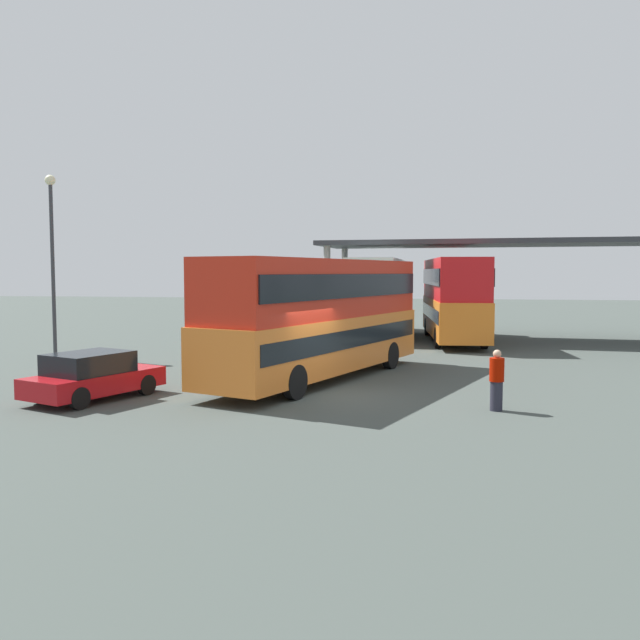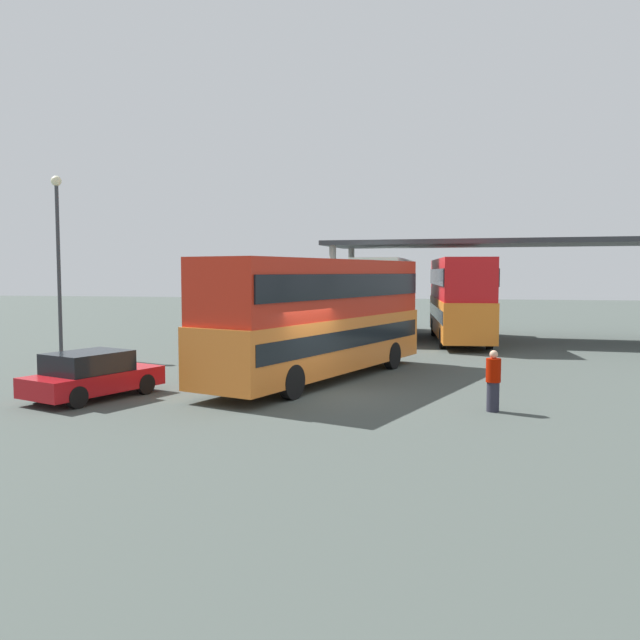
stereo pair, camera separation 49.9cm
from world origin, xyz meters
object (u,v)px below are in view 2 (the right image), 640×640
Objects in this scene: lamppost_tall at (58,243)px; pedestrian_waiting at (493,381)px; parked_hatchback at (92,375)px; double_decker_mid_row at (460,297)px; double_decker_near_canopy at (384,294)px; double_decker_main at (320,314)px.

lamppost_tall reaches higher than pedestrian_waiting.
double_decker_mid_row reaches higher than parked_hatchback.
double_decker_near_canopy is 20.18m from pedestrian_waiting.
double_decker_main is 13.82m from double_decker_mid_row.
lamppost_tall is (-13.17, -10.97, 2.51)m from double_decker_near_canopy.
lamppost_tall is at bearing -4.53° from pedestrian_waiting.
double_decker_main is 1.44× the size of lamppost_tall.
double_decker_near_canopy is 1.31× the size of lamppost_tall.
lamppost_tall is at bearing 57.91° from parked_hatchback.
double_decker_main is at bearing 154.93° from double_decker_mid_row.
double_decker_main is 2.64× the size of parked_hatchback.
double_decker_main is 6.99× the size of pedestrian_waiting.
parked_hatchback is 11.96m from lamppost_tall.
parked_hatchback is 21.03m from double_decker_near_canopy.
pedestrian_waiting is (0.52, -17.11, -1.55)m from double_decker_mid_row.
double_decker_near_canopy is 17.33m from lamppost_tall.
double_decker_near_canopy reaches higher than pedestrian_waiting.
pedestrian_waiting is (11.10, 0.36, 0.12)m from parked_hatchback.
lamppost_tall is (-6.70, 8.97, 4.20)m from parked_hatchback.
double_decker_mid_row is at bearing 26.17° from lamppost_tall.
pedestrian_waiting is (17.80, -8.61, -4.09)m from lamppost_tall.
double_decker_near_canopy reaches higher than parked_hatchback.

